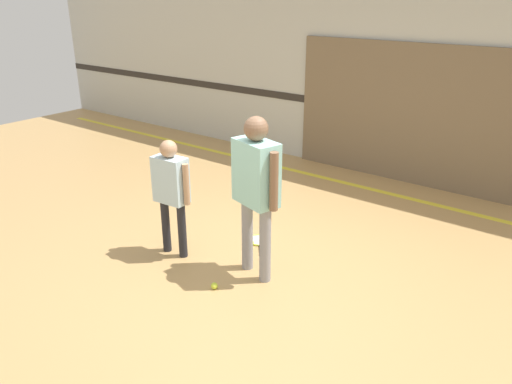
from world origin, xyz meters
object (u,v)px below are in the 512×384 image
(person_instructor, at_px, (256,181))
(racket_spare_on_floor, at_px, (259,241))
(tennis_ball_near_instructor, at_px, (214,286))
(person_student_left, at_px, (171,186))
(tennis_ball_by_spare_racket, at_px, (251,243))

(person_instructor, bearing_deg, racket_spare_on_floor, 140.29)
(racket_spare_on_floor, height_order, tennis_ball_near_instructor, tennis_ball_near_instructor)
(person_student_left, bearing_deg, person_instructor, 8.00)
(person_instructor, height_order, person_student_left, person_instructor)
(tennis_ball_near_instructor, bearing_deg, person_student_left, 161.53)
(person_student_left, relative_size, tennis_ball_near_instructor, 19.62)
(person_student_left, bearing_deg, tennis_ball_near_instructor, -22.05)
(person_instructor, xyz_separation_m, person_student_left, (-0.97, -0.20, -0.22))
(person_student_left, xyz_separation_m, racket_spare_on_floor, (0.58, 0.77, -0.79))
(person_student_left, xyz_separation_m, tennis_ball_near_instructor, (0.82, -0.27, -0.77))
(tennis_ball_near_instructor, xyz_separation_m, tennis_ball_by_spare_racket, (-0.26, 0.92, 0.00))
(person_instructor, relative_size, tennis_ball_near_instructor, 24.92)
(tennis_ball_by_spare_racket, bearing_deg, tennis_ball_near_instructor, -74.09)
(person_student_left, height_order, tennis_ball_by_spare_racket, person_student_left)
(racket_spare_on_floor, distance_m, tennis_ball_by_spare_racket, 0.13)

